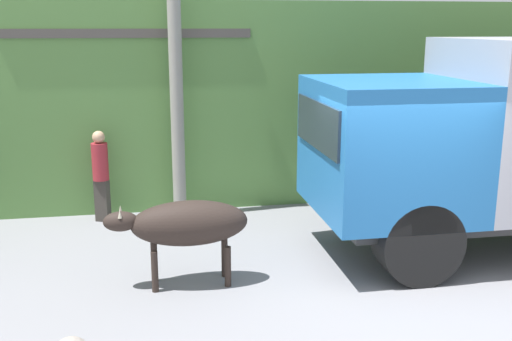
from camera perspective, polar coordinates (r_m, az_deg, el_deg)
name	(u,v)px	position (r m, az deg, el deg)	size (l,w,h in m)	color
ground_plane	(404,292)	(8.36, 13.92, -11.17)	(60.00, 60.00, 0.00)	gray
hillside_embankment	(281,88)	(14.97, 2.39, 7.89)	(32.00, 6.95, 3.90)	#568442
building_backdrop	(132,113)	(12.49, -11.69, 5.38)	(4.43, 2.70, 3.39)	#C6B793
brown_cow	(186,224)	(8.10, -6.67, -5.10)	(1.91, 0.62, 1.18)	#2D231E
pedestrian_on_hill	(101,171)	(11.00, -14.58, -0.05)	(0.38, 0.38, 1.65)	#38332D
utility_pole	(175,31)	(10.70, -7.76, 13.05)	(0.90, 0.24, 6.50)	gray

